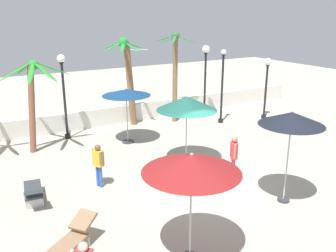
# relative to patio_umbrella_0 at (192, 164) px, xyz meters

# --- Properties ---
(ground_plane) EXTENTS (56.00, 56.00, 0.00)m
(ground_plane) POSITION_rel_patio_umbrella_0_xyz_m (2.94, 3.07, -2.59)
(ground_plane) COLOR #B2A893
(boundary_wall) EXTENTS (25.20, 0.30, 0.98)m
(boundary_wall) POSITION_rel_patio_umbrella_0_xyz_m (2.94, 11.88, -2.10)
(boundary_wall) COLOR silver
(boundary_wall) RESTS_ON ground_plane
(patio_umbrella_0) EXTENTS (2.39, 2.39, 2.87)m
(patio_umbrella_0) POSITION_rel_patio_umbrella_0_xyz_m (0.00, 0.00, 0.00)
(patio_umbrella_0) COLOR #333338
(patio_umbrella_0) RESTS_ON ground_plane
(patio_umbrella_1) EXTENTS (2.04, 2.04, 3.10)m
(patio_umbrella_1) POSITION_rel_patio_umbrella_0_xyz_m (4.31, 0.91, 0.23)
(patio_umbrella_1) COLOR #333338
(patio_umbrella_1) RESTS_ON ground_plane
(patio_umbrella_2) EXTENTS (2.25, 2.25, 2.64)m
(patio_umbrella_2) POSITION_rel_patio_umbrella_0_xyz_m (2.23, 8.72, -0.20)
(patio_umbrella_2) COLOR #333338
(patio_umbrella_2) RESTS_ON ground_plane
(patio_umbrella_3) EXTENTS (2.40, 2.40, 2.86)m
(patio_umbrella_3) POSITION_rel_patio_umbrella_0_xyz_m (3.20, 5.14, -0.05)
(patio_umbrella_3) COLOR #333338
(patio_umbrella_3) RESTS_ON ground_plane
(palm_tree_1) EXTENTS (2.32, 2.12, 4.73)m
(palm_tree_1) POSITION_rel_patio_umbrella_0_xyz_m (3.49, 11.27, 0.34)
(palm_tree_1) COLOR brown
(palm_tree_1) RESTS_ON ground_plane
(palm_tree_2) EXTENTS (2.33, 2.14, 4.96)m
(palm_tree_2) POSITION_rel_patio_umbrella_0_xyz_m (6.01, 10.65, 0.52)
(palm_tree_2) COLOR olive
(palm_tree_2) RESTS_ON ground_plane
(palm_tree_3) EXTENTS (3.05, 2.94, 4.05)m
(palm_tree_3) POSITION_rel_patio_umbrella_0_xyz_m (-1.68, 9.72, 0.06)
(palm_tree_3) COLOR brown
(palm_tree_3) RESTS_ON ground_plane
(lamp_post_0) EXTENTS (0.39, 0.39, 4.09)m
(lamp_post_0) POSITION_rel_patio_umbrella_0_xyz_m (-0.08, 10.80, 0.00)
(lamp_post_0) COLOR black
(lamp_post_0) RESTS_ON ground_plane
(lamp_post_1) EXTENTS (0.29, 0.29, 4.05)m
(lamp_post_1) POSITION_rel_patio_umbrella_0_xyz_m (8.09, 9.12, -0.44)
(lamp_post_1) COLOR black
(lamp_post_1) RESTS_ON ground_plane
(lamp_post_2) EXTENTS (0.40, 0.40, 3.49)m
(lamp_post_2) POSITION_rel_patio_umbrella_0_xyz_m (10.79, 8.52, -0.29)
(lamp_post_2) COLOR black
(lamp_post_2) RESTS_ON ground_plane
(lamp_post_3) EXTENTS (0.43, 0.43, 4.15)m
(lamp_post_3) POSITION_rel_patio_umbrella_0_xyz_m (8.03, 10.63, 0.23)
(lamp_post_3) COLOR black
(lamp_post_3) RESTS_ON ground_plane
(lounge_chair_0) EXTENTS (0.81, 1.90, 0.81)m
(lounge_chair_0) POSITION_rel_patio_umbrella_0_xyz_m (-2.83, 4.99, -2.18)
(lounge_chair_0) COLOR #B7B7BC
(lounge_chair_0) RESTS_ON ground_plane
(lounge_chair_1) EXTENTS (1.80, 1.54, 0.81)m
(lounge_chair_1) POSITION_rel_patio_umbrella_0_xyz_m (-2.57, 1.68, -2.18)
(lounge_chair_1) COLOR #B7B7BC
(lounge_chair_1) RESTS_ON ground_plane
(guest_0) EXTENTS (0.36, 0.53, 1.59)m
(guest_0) POSITION_rel_patio_umbrella_0_xyz_m (-0.57, 4.98, -1.63)
(guest_0) COLOR #3359B2
(guest_0) RESTS_ON ground_plane
(guest_1) EXTENTS (0.40, 0.49, 1.70)m
(guest_1) POSITION_rel_patio_umbrella_0_xyz_m (3.92, 3.05, -1.56)
(guest_1) COLOR #D8333F
(guest_1) RESTS_ON ground_plane
(seagull_0) EXTENTS (1.20, 0.51, 0.14)m
(seagull_0) POSITION_rel_patio_umbrella_0_xyz_m (4.96, 13.10, 1.25)
(seagull_0) COLOR white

